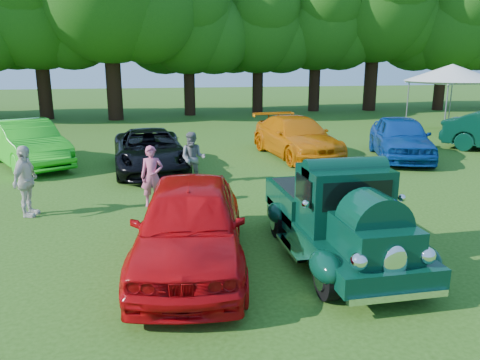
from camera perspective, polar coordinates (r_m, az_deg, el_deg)
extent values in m
plane|color=#284C11|center=(9.60, 5.22, -8.23)|extent=(120.00, 120.00, 0.00)
cylinder|color=black|center=(7.64, 10.57, -11.60)|extent=(0.21, 0.72, 0.72)
cylinder|color=black|center=(8.35, 21.10, -10.06)|extent=(0.21, 0.72, 0.72)
cylinder|color=black|center=(10.07, 4.73, -4.93)|extent=(0.21, 0.72, 0.72)
cylinder|color=black|center=(10.61, 13.17, -4.26)|extent=(0.21, 0.72, 0.72)
cube|color=black|center=(9.12, 11.96, -6.32)|extent=(1.68, 4.38, 0.33)
cube|color=black|center=(7.87, 15.87, -6.88)|extent=(1.07, 1.41, 0.60)
cube|color=black|center=(8.78, 12.53, -2.19)|extent=(1.52, 1.12, 1.17)
cube|color=black|center=(8.26, 14.08, -1.85)|extent=(1.27, 0.06, 0.51)
cube|color=black|center=(10.20, 9.12, -2.34)|extent=(1.68, 2.00, 0.56)
cube|color=black|center=(10.13, 9.18, -0.86)|extent=(1.44, 1.75, 0.05)
ellipsoid|color=black|center=(7.55, 10.43, -10.37)|extent=(0.48, 0.84, 0.48)
ellipsoid|color=black|center=(8.29, 21.39, -8.87)|extent=(0.48, 0.84, 0.48)
ellipsoid|color=black|center=(10.00, 4.43, -4.01)|extent=(0.37, 0.70, 0.41)
ellipsoid|color=black|center=(10.58, 13.52, -3.33)|extent=(0.37, 0.70, 0.41)
ellipsoid|color=white|center=(7.33, 18.41, -9.69)|extent=(0.39, 0.12, 0.58)
sphere|color=white|center=(7.12, 14.30, -9.60)|extent=(0.27, 0.27, 0.27)
sphere|color=white|center=(7.63, 21.80, -8.54)|extent=(0.27, 0.27, 0.27)
cube|color=white|center=(7.40, 18.70, -13.30)|extent=(1.58, 0.11, 0.11)
cube|color=white|center=(11.22, 7.27, -2.82)|extent=(1.58, 0.11, 0.11)
imported|color=#B7070B|center=(8.52, -6.12, -5.35)|extent=(2.61, 5.01, 1.63)
imported|color=#23CF1B|center=(18.36, -24.48, 4.07)|extent=(3.85, 5.20, 1.64)
imported|color=black|center=(16.32, -10.92, 3.56)|extent=(2.63, 5.19, 1.40)
imported|color=#CF6807|center=(18.54, 6.89, 5.21)|extent=(2.74, 5.54, 1.55)
imported|color=navy|center=(19.05, 18.99, 4.92)|extent=(3.42, 5.19, 1.64)
imported|color=#CE557C|center=(12.23, -10.66, 0.44)|extent=(0.60, 0.41, 1.58)
imported|color=slate|center=(14.30, -5.75, 2.65)|extent=(0.90, 0.78, 1.60)
imported|color=beige|center=(12.32, -24.67, -0.16)|extent=(0.66, 1.09, 1.74)
cube|color=silver|center=(27.03, 24.31, 10.84)|extent=(3.59, 3.59, 0.13)
cone|color=silver|center=(27.02, 24.42, 11.86)|extent=(5.27, 5.27, 0.86)
cylinder|color=slate|center=(25.08, 23.77, 7.64)|extent=(0.06, 0.06, 2.57)
cylinder|color=slate|center=(27.28, 19.70, 8.45)|extent=(0.06, 0.06, 2.57)
cylinder|color=slate|center=(29.15, 24.23, 8.36)|extent=(0.06, 0.06, 2.57)
cylinder|color=black|center=(33.13, -22.78, 10.56)|extent=(0.86, 0.86, 4.29)
sphere|color=#11450E|center=(33.27, -23.63, 18.96)|extent=(7.84, 7.84, 7.84)
cylinder|color=black|center=(31.26, -15.14, 11.49)|extent=(0.96, 0.96, 4.81)
cylinder|color=black|center=(33.15, -6.18, 11.16)|extent=(0.76, 0.76, 3.82)
sphere|color=#11450E|center=(33.21, -6.39, 18.69)|extent=(6.99, 6.99, 6.99)
cylinder|color=black|center=(34.78, 2.16, 11.40)|extent=(0.77, 0.77, 3.85)
sphere|color=#11450E|center=(34.84, 2.24, 18.64)|extent=(7.05, 7.05, 7.05)
cylinder|color=black|center=(36.21, 9.05, 11.57)|extent=(0.83, 0.83, 4.13)
sphere|color=#11450E|center=(36.31, 9.36, 19.01)|extent=(7.55, 7.55, 7.55)
cylinder|color=black|center=(37.61, 15.66, 11.88)|extent=(0.97, 0.97, 4.86)
sphere|color=#11450E|center=(37.84, 16.25, 20.27)|extent=(8.88, 8.88, 8.88)
cylinder|color=black|center=(39.61, 23.19, 10.76)|extent=(0.80, 0.80, 4.02)
sphere|color=#11450E|center=(39.68, 23.86, 17.36)|extent=(7.36, 7.36, 7.36)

